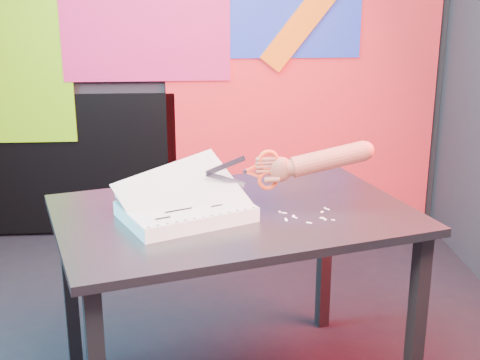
{
  "coord_description": "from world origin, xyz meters",
  "views": [
    {
      "loc": [
        0.03,
        -2.41,
        1.57
      ],
      "look_at": [
        0.17,
        -0.21,
        0.87
      ],
      "focal_mm": 50.0,
      "sensor_mm": 36.0,
      "label": 1
    }
  ],
  "objects": [
    {
      "name": "room",
      "position": [
        0.0,
        0.0,
        1.35
      ],
      "size": [
        3.01,
        3.01,
        2.71
      ],
      "color": "black",
      "rests_on": "ground"
    },
    {
      "name": "backdrop",
      "position": [
        0.06,
        1.46,
        0.96
      ],
      "size": [
        2.88,
        0.05,
        2.08
      ],
      "color": "red",
      "rests_on": "ground"
    },
    {
      "name": "work_table",
      "position": [
        0.15,
        -0.19,
        0.66
      ],
      "size": [
        1.41,
        1.14,
        0.75
      ],
      "rotation": [
        0.0,
        0.0,
        0.29
      ],
      "color": "#242424",
      "rests_on": "ground"
    },
    {
      "name": "printout_stack",
      "position": [
        -0.02,
        -0.26,
        0.78
      ],
      "size": [
        0.51,
        0.45,
        0.22
      ],
      "rotation": [
        0.0,
        0.0,
        0.44
      ],
      "color": "white",
      "rests_on": "work_table"
    },
    {
      "name": "scissors",
      "position": [
        0.26,
        -0.16,
        0.89
      ],
      "size": [
        0.26,
        0.04,
        0.15
      ],
      "rotation": [
        0.0,
        0.0,
        0.13
      ],
      "color": "#929DB1",
      "rests_on": "printout_stack"
    },
    {
      "name": "hand_forearm",
      "position": [
        0.47,
        -0.13,
        0.91
      ],
      "size": [
        0.42,
        0.11,
        0.14
      ],
      "rotation": [
        0.0,
        0.0,
        0.13
      ],
      "color": "#A7523D",
      "rests_on": "work_table"
    },
    {
      "name": "paper_clippings",
      "position": [
        0.39,
        -0.26,
        0.75
      ],
      "size": [
        0.18,
        0.15,
        0.0
      ],
      "color": "white",
      "rests_on": "work_table"
    }
  ]
}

